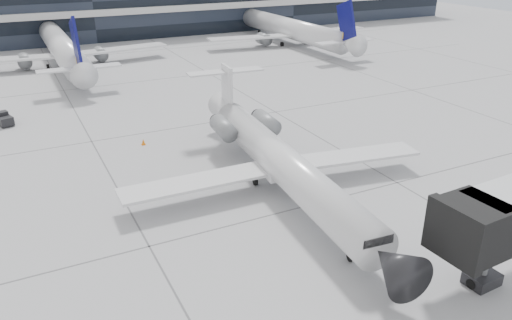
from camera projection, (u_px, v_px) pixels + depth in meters
ground at (288, 211)px, 35.30m from camera, size 220.00×220.00×0.00m
terminal at (84, 9)px, 100.36m from camera, size 170.00×22.00×10.00m
bg_jet_center at (64, 65)px, 76.99m from camera, size 32.00×40.00×9.60m
bg_jet_right at (288, 43)px, 93.48m from camera, size 32.00×40.00×9.60m
regional_jet at (279, 160)px, 37.65m from camera, size 24.15×30.17×6.96m
traffic_cone at (143, 142)px, 46.70m from camera, size 0.50×0.50×0.57m
far_tug at (4, 119)px, 51.62m from camera, size 1.82×2.41×1.36m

